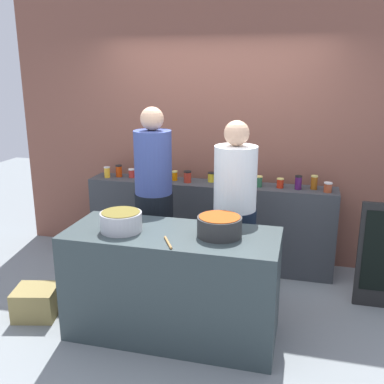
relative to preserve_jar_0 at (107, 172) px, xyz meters
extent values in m
plane|color=gray|center=(1.18, -1.06, -1.01)|extent=(12.00, 12.00, 0.00)
cube|color=brown|center=(1.18, 0.39, 0.49)|extent=(4.80, 0.12, 3.00)
cube|color=#363A3F|center=(1.18, 0.04, -0.54)|extent=(2.70, 0.36, 0.95)
cube|color=#2F3B3D|center=(1.18, -1.36, -0.56)|extent=(1.70, 0.70, 0.89)
cylinder|color=gold|center=(0.00, 0.00, -0.01)|extent=(0.07, 0.07, 0.11)
cylinder|color=silver|center=(0.00, 0.00, 0.06)|extent=(0.07, 0.07, 0.01)
cylinder|color=#BE360A|center=(0.12, 0.07, 0.00)|extent=(0.07, 0.07, 0.12)
cylinder|color=black|center=(0.12, 0.07, 0.07)|extent=(0.07, 0.07, 0.01)
cylinder|color=red|center=(0.27, 0.07, -0.02)|extent=(0.07, 0.07, 0.09)
cylinder|color=silver|center=(0.27, 0.07, 0.03)|extent=(0.07, 0.07, 0.01)
cylinder|color=gold|center=(0.50, 0.10, -0.02)|extent=(0.08, 0.08, 0.09)
cylinder|color=#D6C666|center=(0.50, 0.10, 0.03)|extent=(0.08, 0.08, 0.01)
cylinder|color=#1F5A29|center=(0.68, 0.01, 0.00)|extent=(0.07, 0.07, 0.13)
cylinder|color=black|center=(0.68, 0.01, 0.07)|extent=(0.07, 0.07, 0.01)
cylinder|color=orange|center=(0.78, 0.06, -0.02)|extent=(0.06, 0.06, 0.09)
cylinder|color=#D6C666|center=(0.78, 0.06, 0.04)|extent=(0.07, 0.07, 0.01)
cylinder|color=#B22F20|center=(0.94, 0.01, -0.01)|extent=(0.08, 0.08, 0.11)
cylinder|color=black|center=(0.94, 0.01, 0.06)|extent=(0.08, 0.08, 0.02)
cylinder|color=gold|center=(1.19, 0.11, -0.02)|extent=(0.09, 0.09, 0.09)
cylinder|color=black|center=(1.19, 0.11, 0.04)|extent=(0.09, 0.09, 0.01)
cylinder|color=#471454|center=(1.35, -0.02, 0.00)|extent=(0.08, 0.08, 0.13)
cylinder|color=#D6C666|center=(1.35, -0.02, 0.07)|extent=(0.09, 0.09, 0.01)
cylinder|color=#394B3C|center=(1.49, -0.03, 0.00)|extent=(0.07, 0.07, 0.13)
cylinder|color=#D6C666|center=(1.49, -0.03, 0.07)|extent=(0.07, 0.07, 0.01)
cylinder|color=#A62E20|center=(1.59, -0.01, -0.01)|extent=(0.07, 0.07, 0.11)
cylinder|color=#D6C666|center=(1.59, -0.01, 0.05)|extent=(0.08, 0.08, 0.01)
cylinder|color=#285C3C|center=(1.71, 0.03, -0.01)|extent=(0.08, 0.08, 0.10)
cylinder|color=#D6C666|center=(1.71, 0.03, 0.05)|extent=(0.08, 0.08, 0.01)
cylinder|color=red|center=(1.93, 0.03, -0.02)|extent=(0.07, 0.07, 0.09)
cylinder|color=#D6C666|center=(1.93, 0.03, 0.03)|extent=(0.07, 0.07, 0.01)
cylinder|color=#46164F|center=(2.12, 0.01, 0.00)|extent=(0.07, 0.07, 0.13)
cylinder|color=black|center=(2.12, 0.01, 0.08)|extent=(0.07, 0.07, 0.02)
cylinder|color=#8F4A11|center=(2.27, 0.06, 0.00)|extent=(0.07, 0.07, 0.13)
cylinder|color=#D6C666|center=(2.27, 0.06, 0.08)|extent=(0.07, 0.07, 0.01)
cylinder|color=#9A3F23|center=(2.41, -0.03, -0.02)|extent=(0.08, 0.08, 0.09)
cylinder|color=silver|center=(2.41, -0.03, 0.03)|extent=(0.08, 0.08, 0.01)
cylinder|color=#B7B7BC|center=(0.78, -1.42, -0.04)|extent=(0.33, 0.33, 0.15)
cylinder|color=brown|center=(0.78, -1.42, 0.04)|extent=(0.30, 0.30, 0.00)
cylinder|color=#2D2D2D|center=(1.56, -1.33, -0.04)|extent=(0.35, 0.35, 0.15)
cylinder|color=#9E4215|center=(1.56, -1.33, 0.04)|extent=(0.32, 0.32, 0.00)
cylinder|color=#9E703D|center=(1.22, -1.59, -0.11)|extent=(0.13, 0.21, 0.02)
cylinder|color=black|center=(0.77, -0.61, -0.52)|extent=(0.37, 0.37, 0.98)
cylinder|color=#3B4B8F|center=(0.77, -0.61, 0.28)|extent=(0.36, 0.36, 0.60)
sphere|color=#D8A884|center=(0.77, -0.61, 0.69)|extent=(0.22, 0.22, 0.22)
cylinder|color=black|center=(1.58, -0.76, -0.54)|extent=(0.39, 0.39, 0.93)
cylinder|color=white|center=(1.58, -0.76, 0.21)|extent=(0.38, 0.38, 0.57)
sphere|color=#D8A884|center=(1.58, -0.76, 0.60)|extent=(0.22, 0.22, 0.22)
cube|color=olive|center=(-0.07, -1.42, -0.88)|extent=(0.43, 0.40, 0.27)
camera|label=1|loc=(2.15, -4.48, 1.13)|focal=41.28mm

